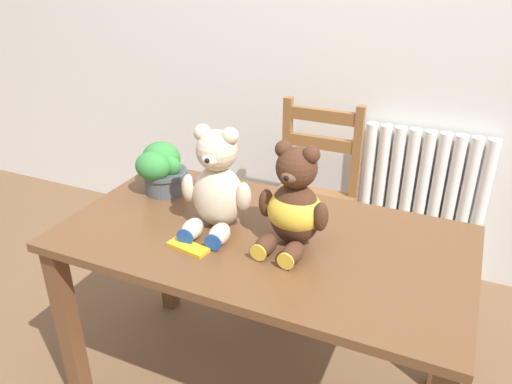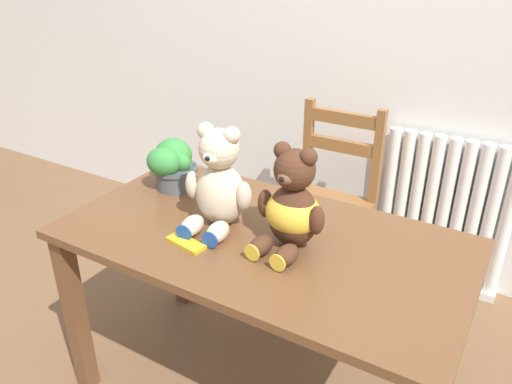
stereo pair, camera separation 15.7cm
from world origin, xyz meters
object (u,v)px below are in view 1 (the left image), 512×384
(teddy_bear_right, at_px, (294,206))
(potted_plant, at_px, (161,168))
(teddy_bear_left, at_px, (216,186))
(chocolate_bar, at_px, (188,247))
(wooden_chair_behind, at_px, (309,202))

(teddy_bear_right, bearing_deg, potted_plant, -9.01)
(teddy_bear_left, bearing_deg, potted_plant, -30.35)
(teddy_bear_right, xyz_separation_m, potted_plant, (-0.59, 0.15, -0.04))
(chocolate_bar, bearing_deg, potted_plant, 133.73)
(wooden_chair_behind, height_order, teddy_bear_left, teddy_bear_left)
(wooden_chair_behind, xyz_separation_m, teddy_bear_left, (-0.07, -0.77, 0.41))
(potted_plant, bearing_deg, teddy_bear_right, -14.02)
(wooden_chair_behind, bearing_deg, chocolate_bar, 84.50)
(wooden_chair_behind, relative_size, potted_plant, 4.52)
(wooden_chair_behind, relative_size, teddy_bear_left, 2.62)
(teddy_bear_right, xyz_separation_m, chocolate_bar, (-0.28, -0.17, -0.13))
(teddy_bear_right, bearing_deg, chocolate_bar, 35.63)
(wooden_chair_behind, distance_m, teddy_bear_right, 0.89)
(wooden_chair_behind, xyz_separation_m, chocolate_bar, (-0.09, -0.94, 0.27))
(teddy_bear_right, bearing_deg, teddy_bear_left, 5.92)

